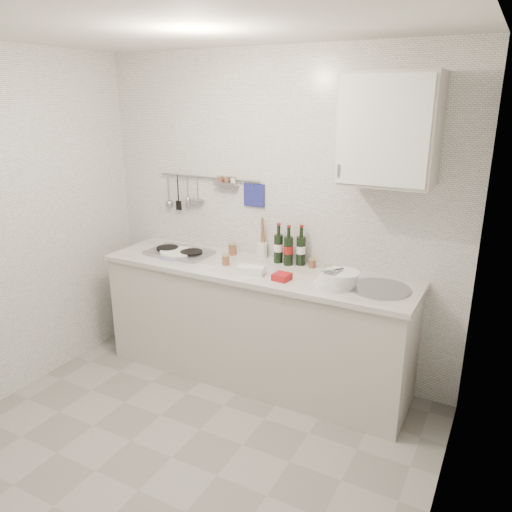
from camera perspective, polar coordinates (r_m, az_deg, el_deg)
The scene contains 17 objects.
floor at distance 3.40m, azimuth -9.61°, elevation -21.74°, with size 3.00×3.00×0.00m, color slate.
ceiling at distance 2.66m, azimuth -12.65°, elevation 24.96°, with size 3.00×3.00×0.00m, color silver.
back_wall at distance 3.92m, azimuth 1.95°, elevation 4.50°, with size 3.00×0.02×2.50m, color silver.
wall_right at distance 2.22m, azimuth 21.13°, elevation -7.36°, with size 0.02×2.80×2.50m, color silver.
counter at distance 3.94m, azimuth -0.03°, elevation -8.03°, with size 2.44×0.64×0.96m.
wall_rail at distance 4.15m, azimuth -5.70°, elevation 7.64°, with size 0.98×0.09×0.34m.
wall_cabinet at distance 3.35m, azimuth 15.01°, elevation 13.77°, with size 0.60×0.38×0.70m.
plate_stack_hob at distance 4.08m, azimuth -9.06°, elevation 0.30°, with size 0.30×0.30×0.04m.
plate_stack_sink at distance 3.43m, azimuth 9.29°, elevation -2.62°, with size 0.30×0.29×0.11m.
wine_bottles at distance 3.80m, azimuth 3.82°, elevation 1.31°, with size 0.25×0.12×0.31m.
butter_dish at distance 3.61m, azimuth -0.55°, elevation -1.64°, with size 0.19×0.10×0.06m, color white.
strawberry_punnet at distance 3.50m, azimuth 2.97°, elevation -2.39°, with size 0.11×0.11×0.05m, color #B61B14.
utensil_crock at distance 3.97m, azimuth 0.72°, elevation 0.93°, with size 0.08×0.08×0.33m.
jar_a at distance 4.06m, azimuth -2.70°, elevation 0.82°, with size 0.07×0.07×0.10m.
jar_b at distance 3.77m, azimuth 6.45°, elevation -0.79°, with size 0.06×0.06×0.07m.
jar_c at distance 3.60m, azimuth 8.41°, elevation -1.68°, with size 0.07×0.07×0.08m.
jar_d at distance 3.81m, azimuth -3.48°, elevation -0.42°, with size 0.06×0.06×0.08m.
Camera 1 is at (1.68, -2.03, 2.15)m, focal length 35.00 mm.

